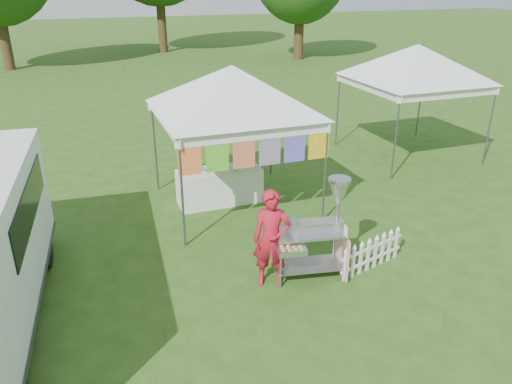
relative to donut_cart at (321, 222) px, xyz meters
name	(u,v)px	position (x,y,z in m)	size (l,w,h in m)	color
ground	(302,291)	(-0.42, -0.30, -1.01)	(120.00, 120.00, 0.00)	#2A4D16
canopy_main	(232,66)	(-0.42, 3.20, 1.98)	(4.24, 4.24, 3.45)	#59595E
canopy_right	(419,44)	(5.08, 4.70, 1.98)	(4.24, 4.24, 3.45)	#59595E
donut_cart	(321,222)	(0.00, 0.00, 0.00)	(1.35, 0.83, 1.72)	gray
vendor	(272,239)	(-0.81, 0.09, -0.20)	(0.59, 0.39, 1.62)	#B01526
picket_fence	(372,254)	(0.95, -0.11, -0.72)	(1.39, 0.42, 0.56)	white
display_table	(220,186)	(-0.69, 3.42, -0.63)	(1.80, 0.70, 0.76)	white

